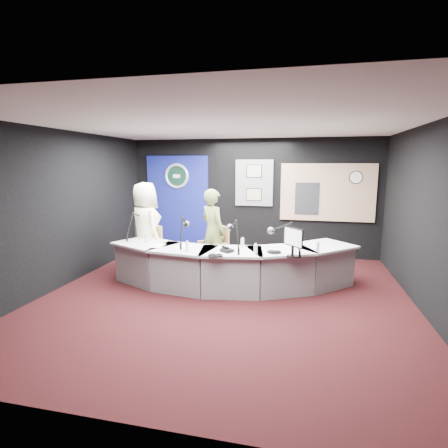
% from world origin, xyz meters
% --- Properties ---
extents(ground, '(6.00, 6.00, 0.00)m').
position_xyz_m(ground, '(0.00, 0.00, 0.00)').
color(ground, black).
rests_on(ground, ground).
extents(ceiling, '(6.00, 6.00, 0.02)m').
position_xyz_m(ceiling, '(0.00, 0.00, 2.80)').
color(ceiling, silver).
rests_on(ceiling, ground).
extents(wall_back, '(6.00, 0.02, 2.80)m').
position_xyz_m(wall_back, '(0.00, 3.00, 1.40)').
color(wall_back, black).
rests_on(wall_back, ground).
extents(wall_front, '(6.00, 0.02, 2.80)m').
position_xyz_m(wall_front, '(0.00, -3.00, 1.40)').
color(wall_front, black).
rests_on(wall_front, ground).
extents(wall_left, '(0.02, 6.00, 2.80)m').
position_xyz_m(wall_left, '(-3.00, 0.00, 1.40)').
color(wall_left, black).
rests_on(wall_left, ground).
extents(wall_right, '(0.02, 6.00, 2.80)m').
position_xyz_m(wall_right, '(3.00, 0.00, 1.40)').
color(wall_right, black).
rests_on(wall_right, ground).
extents(broadcast_desk, '(4.50, 1.90, 0.75)m').
position_xyz_m(broadcast_desk, '(-0.05, 0.55, 0.38)').
color(broadcast_desk, '#B8BABC').
rests_on(broadcast_desk, ground).
extents(backdrop_panel, '(1.60, 0.05, 2.30)m').
position_xyz_m(backdrop_panel, '(-1.90, 2.97, 1.25)').
color(backdrop_panel, navy).
rests_on(backdrop_panel, wall_back).
extents(agency_seal, '(0.63, 0.07, 0.63)m').
position_xyz_m(agency_seal, '(-1.90, 2.93, 1.90)').
color(agency_seal, silver).
rests_on(agency_seal, backdrop_panel).
extents(seal_center, '(0.48, 0.01, 0.48)m').
position_xyz_m(seal_center, '(-1.90, 2.94, 1.90)').
color(seal_center, black).
rests_on(seal_center, backdrop_panel).
extents(pinboard, '(0.90, 0.04, 1.10)m').
position_xyz_m(pinboard, '(0.05, 2.97, 1.75)').
color(pinboard, slate).
rests_on(pinboard, wall_back).
extents(framed_photo_upper, '(0.34, 0.02, 0.27)m').
position_xyz_m(framed_photo_upper, '(0.05, 2.94, 2.03)').
color(framed_photo_upper, gray).
rests_on(framed_photo_upper, pinboard).
extents(framed_photo_lower, '(0.34, 0.02, 0.27)m').
position_xyz_m(framed_photo_lower, '(0.05, 2.94, 1.47)').
color(framed_photo_lower, gray).
rests_on(framed_photo_lower, pinboard).
extents(booth_window_frame, '(2.12, 0.06, 1.32)m').
position_xyz_m(booth_window_frame, '(1.75, 2.97, 1.55)').
color(booth_window_frame, tan).
rests_on(booth_window_frame, wall_back).
extents(booth_glow, '(2.00, 0.02, 1.20)m').
position_xyz_m(booth_glow, '(1.75, 2.96, 1.55)').
color(booth_glow, beige).
rests_on(booth_glow, booth_window_frame).
extents(equipment_rack, '(0.55, 0.02, 0.75)m').
position_xyz_m(equipment_rack, '(1.30, 2.94, 1.40)').
color(equipment_rack, black).
rests_on(equipment_rack, booth_window_frame).
extents(wall_clock, '(0.28, 0.01, 0.28)m').
position_xyz_m(wall_clock, '(2.35, 2.94, 1.90)').
color(wall_clock, white).
rests_on(wall_clock, booth_window_frame).
extents(armchair_left, '(0.71, 0.71, 0.90)m').
position_xyz_m(armchair_left, '(-1.87, 1.01, 0.45)').
color(armchair_left, '#AB7D4E').
rests_on(armchair_left, ground).
extents(armchair_right, '(0.76, 0.76, 0.95)m').
position_xyz_m(armchair_right, '(-0.53, 1.25, 0.48)').
color(armchair_right, '#AB7D4E').
rests_on(armchair_right, ground).
extents(draped_jacket, '(0.47, 0.36, 0.70)m').
position_xyz_m(draped_jacket, '(-2.03, 1.22, 0.62)').
color(draped_jacket, slate).
rests_on(draped_jacket, armchair_left).
extents(person_man, '(1.07, 1.03, 1.84)m').
position_xyz_m(person_man, '(-1.87, 1.01, 0.92)').
color(person_man, '#F0EDC0').
rests_on(person_man, ground).
extents(person_woman, '(0.75, 0.70, 1.71)m').
position_xyz_m(person_woman, '(-0.53, 1.25, 0.86)').
color(person_woman, olive).
rests_on(person_woman, ground).
extents(computer_monitor, '(0.28, 0.31, 0.27)m').
position_xyz_m(computer_monitor, '(1.08, 0.04, 1.07)').
color(computer_monitor, black).
rests_on(computer_monitor, broadcast_desk).
extents(desk_phone, '(0.25, 0.25, 0.05)m').
position_xyz_m(desk_phone, '(0.00, 0.12, 0.78)').
color(desk_phone, black).
rests_on(desk_phone, broadcast_desk).
extents(headphones_near, '(0.22, 0.22, 0.04)m').
position_xyz_m(headphones_near, '(0.78, 0.22, 0.77)').
color(headphones_near, black).
rests_on(headphones_near, broadcast_desk).
extents(headphones_far, '(0.23, 0.23, 0.04)m').
position_xyz_m(headphones_far, '(-0.11, -0.20, 0.77)').
color(headphones_far, black).
rests_on(headphones_far, broadcast_desk).
extents(paper_stack, '(0.25, 0.34, 0.00)m').
position_xyz_m(paper_stack, '(-1.31, 0.27, 0.75)').
color(paper_stack, white).
rests_on(paper_stack, broadcast_desk).
extents(notepad, '(0.26, 0.34, 0.00)m').
position_xyz_m(notepad, '(-0.81, 0.31, 0.75)').
color(notepad, white).
rests_on(notepad, broadcast_desk).
extents(boom_mic_a, '(0.30, 0.71, 0.60)m').
position_xyz_m(boom_mic_a, '(-1.91, 0.76, 1.05)').
color(boom_mic_a, black).
rests_on(boom_mic_a, broadcast_desk).
extents(boom_mic_b, '(0.22, 0.73, 0.60)m').
position_xyz_m(boom_mic_b, '(-0.85, 0.41, 1.05)').
color(boom_mic_b, black).
rests_on(boom_mic_b, broadcast_desk).
extents(boom_mic_c, '(0.38, 0.68, 0.60)m').
position_xyz_m(boom_mic_c, '(0.10, 0.26, 1.05)').
color(boom_mic_c, black).
rests_on(boom_mic_c, broadcast_desk).
extents(boom_mic_d, '(0.61, 0.50, 0.60)m').
position_xyz_m(boom_mic_d, '(0.94, 0.21, 1.05)').
color(boom_mic_d, black).
rests_on(boom_mic_d, broadcast_desk).
extents(water_bottles, '(3.15, 0.62, 0.18)m').
position_xyz_m(water_bottles, '(-0.07, 0.29, 0.84)').
color(water_bottles, silver).
rests_on(water_bottles, broadcast_desk).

